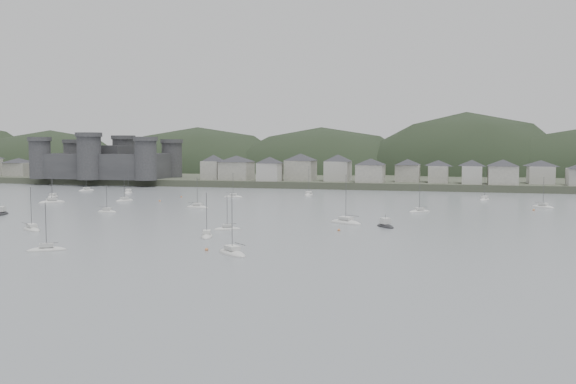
# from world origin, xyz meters

# --- Properties ---
(ground) EXTENTS (900.00, 900.00, 0.00)m
(ground) POSITION_xyz_m (0.00, 0.00, 0.00)
(ground) COLOR slate
(ground) RESTS_ON ground
(far_shore_land) EXTENTS (900.00, 250.00, 3.00)m
(far_shore_land) POSITION_xyz_m (0.00, 295.00, 1.50)
(far_shore_land) COLOR #383D2D
(far_shore_land) RESTS_ON ground
(forested_ridge) EXTENTS (851.55, 103.94, 102.57)m
(forested_ridge) POSITION_xyz_m (4.83, 269.40, -11.28)
(forested_ridge) COLOR black
(forested_ridge) RESTS_ON ground
(castle) EXTENTS (66.00, 43.00, 20.00)m
(castle) POSITION_xyz_m (-120.00, 179.80, 10.96)
(castle) COLOR #353538
(castle) RESTS_ON far_shore_land
(waterfront_town) EXTENTS (451.48, 28.46, 12.92)m
(waterfront_town) POSITION_xyz_m (50.59, 183.34, 8.66)
(waterfront_town) COLOR gray
(waterfront_town) RESTS_ON far_shore_land
(sailboat_lead) EXTENTS (9.85, 7.64, 13.18)m
(sailboat_lead) POSITION_xyz_m (20.32, 54.87, 0.17)
(sailboat_lead) COLOR beige
(sailboat_lead) RESTS_ON ground
(moored_fleet) EXTENTS (252.52, 151.42, 13.35)m
(moored_fleet) POSITION_xyz_m (-19.81, 71.89, 0.18)
(moored_fleet) COLOR beige
(moored_fleet) RESTS_ON ground
(motor_launch_near) EXTENTS (5.99, 7.17, 3.68)m
(motor_launch_near) POSITION_xyz_m (30.66, 50.35, 0.30)
(motor_launch_near) COLOR black
(motor_launch_near) RESTS_ON ground
(motor_launch_far) EXTENTS (5.47, 9.12, 4.04)m
(motor_launch_far) POSITION_xyz_m (-76.35, 48.97, 0.29)
(motor_launch_far) COLOR black
(motor_launch_far) RESTS_ON ground
(mooring_buoys) EXTENTS (139.48, 109.35, 0.70)m
(mooring_buoys) POSITION_xyz_m (-13.54, 63.03, 0.15)
(mooring_buoys) COLOR #C47341
(mooring_buoys) RESTS_ON ground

